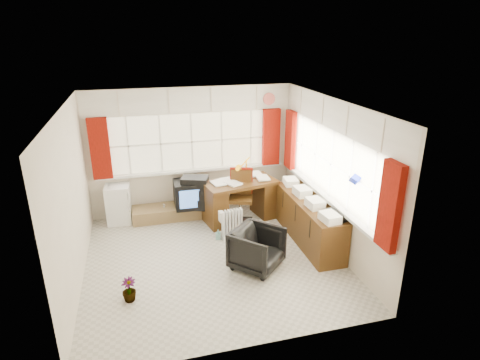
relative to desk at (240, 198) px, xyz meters
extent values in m
plane|color=beige|center=(-0.79, -1.31, -0.44)|extent=(4.00, 4.00, 0.00)
plane|color=beige|center=(-0.79, 0.69, 0.81)|extent=(4.00, 0.00, 4.00)
plane|color=beige|center=(-0.79, -3.31, 0.81)|extent=(4.00, 0.00, 4.00)
plane|color=beige|center=(-2.79, -1.31, 0.81)|extent=(0.00, 4.00, 4.00)
plane|color=beige|center=(1.21, -1.31, 0.81)|extent=(0.00, 4.00, 4.00)
plane|color=white|center=(-0.79, -1.31, 2.06)|extent=(4.00, 4.00, 0.00)
plane|color=beige|center=(-0.79, 0.67, 1.01)|extent=(3.60, 0.00, 3.60)
cube|color=white|center=(-0.79, 0.63, 0.43)|extent=(3.70, 0.12, 0.05)
cube|color=white|center=(-1.99, 0.66, 1.01)|extent=(0.03, 0.02, 1.10)
cube|color=white|center=(-1.39, 0.66, 1.01)|extent=(0.03, 0.02, 1.10)
cube|color=white|center=(-0.79, 0.66, 1.01)|extent=(0.03, 0.02, 1.10)
cube|color=white|center=(-0.19, 0.66, 1.01)|extent=(0.03, 0.02, 1.10)
cube|color=white|center=(0.41, 0.66, 1.01)|extent=(0.03, 0.02, 1.10)
plane|color=beige|center=(1.19, -1.31, 1.01)|extent=(0.00, 3.60, 3.60)
cube|color=white|center=(1.15, -1.31, 0.43)|extent=(0.12, 3.70, 0.05)
cube|color=white|center=(1.18, -2.51, 1.01)|extent=(0.02, 0.03, 1.10)
cube|color=white|center=(1.18, -1.91, 1.01)|extent=(0.02, 0.03, 1.10)
cube|color=white|center=(1.18, -1.31, 1.01)|extent=(0.02, 0.03, 1.10)
cube|color=white|center=(1.18, -0.71, 1.01)|extent=(0.02, 0.03, 1.10)
cube|color=white|center=(1.18, -0.11, 1.01)|extent=(0.02, 0.03, 1.10)
cube|color=maroon|center=(-2.49, 0.59, 1.02)|extent=(0.35, 0.10, 1.15)
cube|color=maroon|center=(0.81, 0.59, 1.02)|extent=(0.35, 0.10, 1.15)
cube|color=maroon|center=(1.11, 0.29, 1.02)|extent=(0.10, 0.35, 1.15)
cube|color=maroon|center=(1.11, -3.01, 1.02)|extent=(0.10, 0.35, 1.15)
cube|color=white|center=(-0.79, 0.65, 1.81)|extent=(3.95, 0.08, 0.48)
cube|color=white|center=(1.17, -1.31, 1.81)|extent=(0.08, 3.95, 0.48)
cube|color=#523313|center=(0.00, 0.00, 0.32)|extent=(1.48, 0.92, 0.06)
cube|color=#523313|center=(-0.52, -0.10, -0.08)|extent=(0.43, 0.66, 0.73)
cube|color=#523313|center=(0.52, 0.10, -0.08)|extent=(0.43, 0.66, 0.73)
cube|color=white|center=(0.00, 0.00, 0.36)|extent=(0.29, 0.36, 0.02)
cube|color=white|center=(0.00, 0.00, 0.37)|extent=(0.29, 0.36, 0.02)
cube|color=white|center=(0.00, 0.00, 0.37)|extent=(0.29, 0.36, 0.02)
cube|color=white|center=(0.00, 0.00, 0.37)|extent=(0.29, 0.36, 0.02)
cube|color=white|center=(0.00, 0.00, 0.38)|extent=(0.29, 0.36, 0.02)
cube|color=white|center=(0.00, 0.00, 0.38)|extent=(0.29, 0.36, 0.02)
cylinder|color=orange|center=(0.12, 0.01, 0.36)|extent=(0.11, 0.11, 0.02)
cylinder|color=orange|center=(0.12, 0.01, 0.57)|extent=(0.03, 0.03, 0.41)
cone|color=orange|center=(0.12, 0.01, 0.73)|extent=(0.20, 0.18, 0.17)
cube|color=black|center=(-0.04, -0.18, -0.42)|extent=(0.56, 0.56, 0.04)
cylinder|color=silver|center=(-0.04, -0.18, -0.19)|extent=(0.06, 0.06, 0.51)
cube|color=#523313|center=(-0.04, -0.18, 0.07)|extent=(0.54, 0.53, 0.06)
cube|color=#523313|center=(0.03, 0.02, 0.34)|extent=(0.39, 0.17, 0.49)
cube|color=maroon|center=(0.03, 0.02, 0.36)|extent=(0.43, 0.19, 0.51)
imported|color=black|center=(-0.19, -1.72, -0.12)|extent=(0.99, 0.99, 0.65)
cube|color=white|center=(-0.34, -0.72, -0.40)|extent=(0.38, 0.19, 0.07)
cube|color=white|center=(-0.50, -0.74, -0.13)|extent=(0.04, 0.11, 0.48)
cube|color=white|center=(-0.45, -0.73, -0.13)|extent=(0.04, 0.11, 0.48)
cube|color=white|center=(-0.39, -0.72, -0.13)|extent=(0.04, 0.11, 0.48)
cube|color=white|center=(-0.34, -0.72, -0.13)|extent=(0.04, 0.11, 0.48)
cube|color=white|center=(-0.28, -0.71, -0.13)|extent=(0.04, 0.11, 0.48)
cube|color=white|center=(-0.23, -0.71, -0.13)|extent=(0.04, 0.11, 0.48)
cube|color=white|center=(-0.17, -0.70, -0.13)|extent=(0.04, 0.11, 0.48)
cube|color=#523313|center=(0.94, -1.11, -0.06)|extent=(0.50, 2.00, 0.75)
cube|color=white|center=(0.91, -1.91, 0.36)|extent=(0.24, 0.32, 0.10)
cube|color=white|center=(0.91, -1.38, 0.36)|extent=(0.24, 0.32, 0.10)
cube|color=white|center=(0.91, -0.84, 0.36)|extent=(0.24, 0.32, 0.10)
cube|color=white|center=(0.91, -0.31, 0.36)|extent=(0.24, 0.32, 0.10)
cube|color=black|center=(1.11, -1.83, 0.37)|extent=(0.36, 0.41, 0.12)
cube|color=olive|center=(-1.34, 0.41, -0.31)|extent=(1.40, 0.50, 0.25)
cube|color=black|center=(-0.94, 0.31, 0.07)|extent=(0.58, 0.52, 0.52)
cube|color=#528AE8|center=(-0.94, 0.04, 0.07)|extent=(0.44, 0.02, 0.35)
cube|color=black|center=(-0.83, 0.23, -0.08)|extent=(0.69, 0.56, 0.22)
cube|color=black|center=(-0.83, 0.23, 0.13)|extent=(0.63, 0.52, 0.21)
cube|color=black|center=(-0.83, 0.23, 0.33)|extent=(0.58, 0.49, 0.20)
cube|color=white|center=(-2.28, 0.48, -0.06)|extent=(0.47, 0.47, 0.75)
cube|color=silver|center=(-2.08, 0.24, 0.05)|extent=(0.02, 0.02, 0.40)
imported|color=white|center=(-1.43, 0.39, -0.28)|extent=(0.16, 0.16, 0.31)
imported|color=#8CD0C3|center=(-0.59, -0.68, -0.35)|extent=(0.10, 0.10, 0.18)
imported|color=black|center=(-2.12, -2.06, -0.27)|extent=(0.23, 0.23, 0.34)
camera|label=1|loc=(-1.83, -6.88, 3.05)|focal=30.00mm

